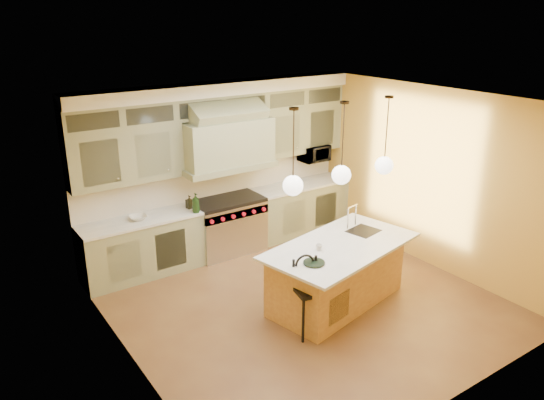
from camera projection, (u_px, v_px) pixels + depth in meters
floor at (304, 303)px, 7.64m from camera, size 5.00×5.00×0.00m
ceiling at (308, 101)px, 6.66m from camera, size 5.00×5.00×0.00m
wall_back at (216, 166)px, 9.09m from camera, size 5.00×0.00×5.00m
wall_front at (462, 283)px, 5.21m from camera, size 5.00×0.00×5.00m
wall_left at (126, 254)px, 5.82m from camera, size 0.00×5.00×5.00m
wall_right at (429, 178)px, 8.49m from camera, size 0.00×5.00×5.00m
back_cabinetry at (224, 171)px, 8.89m from camera, size 5.00×0.77×2.90m
range at (228, 225)px, 9.14m from camera, size 1.20×0.74×0.96m
kitchen_island at (337, 272)px, 7.52m from camera, size 2.45×1.64×1.35m
counter_stool at (309, 291)px, 6.76m from camera, size 0.44×0.44×1.06m
microwave at (314, 153)px, 9.94m from camera, size 0.54×0.37×0.30m
oil_bottle_a at (196, 203)px, 8.39m from camera, size 0.13×0.13×0.32m
oil_bottle_b at (189, 202)px, 8.59m from camera, size 0.11×0.11×0.22m
fruit_bowl at (138, 218)px, 8.15m from camera, size 0.31×0.31×0.07m
cup at (319, 247)px, 7.15m from camera, size 0.10×0.10×0.08m
pendant_left at (293, 183)px, 6.59m from camera, size 0.26×0.26×1.11m
pendant_center at (341, 173)px, 7.01m from camera, size 0.26×0.26×1.11m
pendant_right at (384, 163)px, 7.44m from camera, size 0.26×0.26×1.11m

